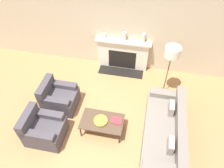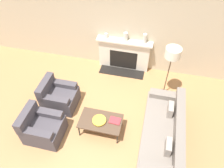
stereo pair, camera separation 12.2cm
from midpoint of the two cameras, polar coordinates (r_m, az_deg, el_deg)
The scene contains 13 objects.
ground_plane at distance 5.57m, azimuth -3.78°, elevation -11.98°, with size 18.00×18.00×0.00m, color #A87547.
wall_back at distance 6.44m, azimuth 2.28°, elevation 15.40°, with size 18.00×0.06×2.90m.
fireplace at distance 6.83m, azimuth 3.64°, elevation 7.65°, with size 1.67×0.59×1.02m.
couch at distance 5.31m, azimuth 13.90°, elevation -12.38°, with size 0.88×2.19×0.78m.
armchair_near at distance 5.48m, azimuth -17.19°, elevation -10.80°, with size 0.86×0.76×0.80m.
armchair_far at distance 5.98m, azimuth -13.22°, elevation -3.24°, with size 0.86×0.76×0.80m.
coffee_table at distance 5.27m, azimuth -2.32°, elevation -9.71°, with size 1.01×0.61×0.40m.
bowl at distance 5.21m, azimuth -2.69°, elevation -9.48°, with size 0.33×0.33×0.05m.
book at distance 5.22m, azimuth 1.46°, elevation -9.55°, with size 0.27×0.21×0.02m.
floor_lamp at distance 5.59m, azimuth 16.00°, elevation 6.74°, with size 0.39×0.39×1.61m.
mantel_vase_left at distance 6.58m, azimuth -0.99°, elevation 12.53°, with size 0.10×0.10×0.15m.
mantel_vase_center_left at distance 6.46m, azimuth 4.12°, elevation 12.26°, with size 0.13×0.13×0.26m.
mantel_vase_center_right at distance 6.40m, azimuth 9.09°, elevation 11.66°, with size 0.11×0.11×0.29m.
Camera 2 is at (1.09, -2.79, 4.71)m, focal length 35.00 mm.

